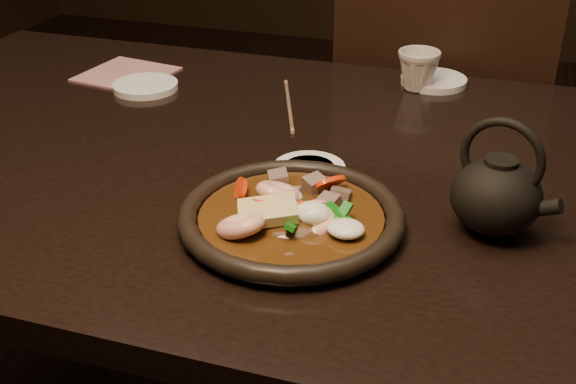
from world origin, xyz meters
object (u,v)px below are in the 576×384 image
(table, at_px, (287,202))
(tea_cup, at_px, (418,69))
(chair, at_px, (440,135))
(plate, at_px, (291,218))
(teapot, at_px, (497,192))

(table, distance_m, tea_cup, 0.39)
(table, height_order, chair, chair)
(plate, distance_m, teapot, 0.25)
(chair, relative_size, tea_cup, 12.58)
(chair, distance_m, plate, 0.86)
(chair, xyz_separation_m, plate, (-0.10, -0.83, 0.23))
(plate, bearing_deg, table, 109.61)
(table, relative_size, tea_cup, 20.41)
(table, distance_m, plate, 0.22)
(plate, bearing_deg, teapot, 15.94)
(plate, height_order, teapot, teapot)
(tea_cup, distance_m, teapot, 0.50)
(tea_cup, bearing_deg, plate, -97.62)
(table, height_order, teapot, teapot)
(plate, distance_m, tea_cup, 0.55)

